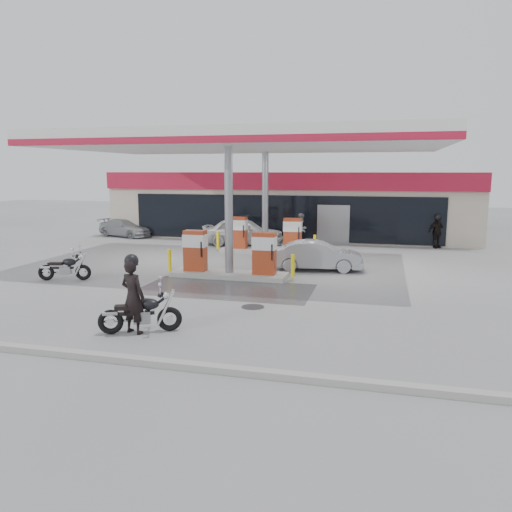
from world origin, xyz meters
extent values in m
plane|color=gray|center=(0.00, 0.00, 0.00)|extent=(90.00, 90.00, 0.00)
cube|color=#4C4C4F|center=(0.50, 0.00, 0.00)|extent=(6.00, 3.00, 0.00)
cylinder|color=#38383A|center=(2.00, -2.00, 0.00)|extent=(0.70, 0.70, 0.01)
cube|color=gray|center=(0.00, -7.00, 0.07)|extent=(28.00, 0.25, 0.15)
cube|color=beige|center=(0.00, 16.00, 2.00)|extent=(22.00, 8.00, 4.00)
cube|color=black|center=(0.00, 11.97, 1.40)|extent=(18.00, 0.10, 2.60)
cube|color=#AD152F|center=(0.00, 11.90, 3.50)|extent=(22.00, 0.25, 1.00)
cube|color=navy|center=(7.00, 11.85, 3.50)|extent=(3.50, 0.12, 0.80)
cube|color=gray|center=(3.00, 11.93, 1.10)|extent=(1.80, 0.14, 2.20)
cube|color=silver|center=(0.00, 5.00, 5.30)|extent=(16.00, 10.00, 0.60)
cube|color=#AD152F|center=(0.00, 0.05, 5.12)|extent=(16.00, 0.12, 0.24)
cube|color=#AD152F|center=(0.00, 9.95, 5.12)|extent=(16.00, 0.12, 0.24)
cylinder|color=gray|center=(0.00, 2.00, 2.59)|extent=(0.32, 0.32, 5.00)
cylinder|color=gray|center=(0.00, 8.00, 2.59)|extent=(0.32, 0.32, 5.00)
cube|color=#9E9E99|center=(0.00, 2.00, 0.09)|extent=(4.50, 1.30, 0.18)
cube|color=#973519|center=(-1.40, 2.00, 0.98)|extent=(0.85, 0.48, 1.60)
cube|color=#973519|center=(1.40, 2.00, 0.98)|extent=(0.85, 0.48, 1.60)
cube|color=silver|center=(-1.40, 2.00, 1.38)|extent=(0.88, 0.52, 0.50)
cube|color=silver|center=(1.40, 2.00, 1.38)|extent=(0.88, 0.52, 0.50)
cylinder|color=yellow|center=(-2.50, 2.00, 0.54)|extent=(0.14, 0.14, 0.90)
cylinder|color=yellow|center=(2.50, 2.00, 0.54)|extent=(0.14, 0.14, 0.90)
cube|color=#9E9E99|center=(0.00, 8.00, 0.09)|extent=(4.50, 1.30, 0.18)
cube|color=#973519|center=(-1.40, 8.00, 0.98)|extent=(0.85, 0.48, 1.60)
cube|color=#973519|center=(1.40, 8.00, 0.98)|extent=(0.85, 0.48, 1.60)
cube|color=silver|center=(-1.40, 8.00, 1.38)|extent=(0.88, 0.52, 0.50)
cube|color=silver|center=(1.40, 8.00, 1.38)|extent=(0.88, 0.52, 0.50)
cylinder|color=yellow|center=(-2.50, 8.00, 0.54)|extent=(0.14, 0.14, 0.90)
cylinder|color=yellow|center=(2.50, 8.00, 0.54)|extent=(0.14, 0.14, 0.90)
torus|color=black|center=(0.51, -4.75, 0.32)|extent=(0.64, 0.40, 0.64)
torus|color=black|center=(-0.82, -5.36, 0.32)|extent=(0.64, 0.40, 0.64)
cube|color=gray|center=(-0.12, -5.04, 0.40)|extent=(0.49, 0.41, 0.32)
cube|color=black|center=(-0.26, -5.10, 0.51)|extent=(0.91, 0.49, 0.09)
ellipsoid|color=black|center=(0.03, -4.97, 0.74)|extent=(0.68, 0.56, 0.30)
cube|color=black|center=(-0.46, -5.19, 0.68)|extent=(0.64, 0.47, 0.11)
cylinder|color=silver|center=(0.32, -4.84, 1.06)|extent=(0.37, 0.75, 0.04)
sphere|color=silver|center=(0.43, -4.78, 0.94)|extent=(0.19, 0.19, 0.19)
cylinder|color=silver|center=(-0.66, -5.12, 0.30)|extent=(0.91, 0.47, 0.09)
imported|color=black|center=(-0.30, -5.12, 0.96)|extent=(0.79, 0.62, 1.91)
torus|color=black|center=(-5.16, 0.05, 0.30)|extent=(0.62, 0.30, 0.60)
torus|color=black|center=(-6.49, -0.33, 0.30)|extent=(0.62, 0.30, 0.60)
cube|color=gray|center=(-5.78, -0.13, 0.38)|extent=(0.45, 0.34, 0.30)
cube|color=black|center=(-5.93, -0.17, 0.48)|extent=(0.89, 0.34, 0.08)
ellipsoid|color=black|center=(-5.64, -0.09, 0.70)|extent=(0.63, 0.46, 0.28)
cube|color=black|center=(-6.12, -0.23, 0.64)|extent=(0.60, 0.38, 0.10)
cylinder|color=silver|center=(-5.35, -0.01, 1.00)|extent=(0.24, 0.74, 0.04)
sphere|color=silver|center=(-5.24, 0.03, 0.88)|extent=(0.18, 0.18, 0.18)
cylinder|color=silver|center=(-6.30, -0.13, 0.28)|extent=(0.89, 0.33, 0.08)
imported|color=silver|center=(-1.77, 10.20, 0.76)|extent=(4.61, 2.16, 1.52)
imported|color=#5D5D62|center=(1.38, 10.80, 0.89)|extent=(0.97, 1.07, 1.78)
imported|color=#97989E|center=(3.14, 4.20, 0.61)|extent=(3.84, 1.74, 1.22)
imported|color=#95989C|center=(-10.00, 12.00, 0.54)|extent=(4.04, 2.60, 1.09)
imported|color=#171C4F|center=(6.35, 14.00, 0.59)|extent=(4.30, 2.13, 1.17)
imported|color=black|center=(8.51, 11.80, 0.85)|extent=(1.08, 0.86, 1.71)
camera|label=1|loc=(5.74, -16.16, 4.07)|focal=35.00mm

